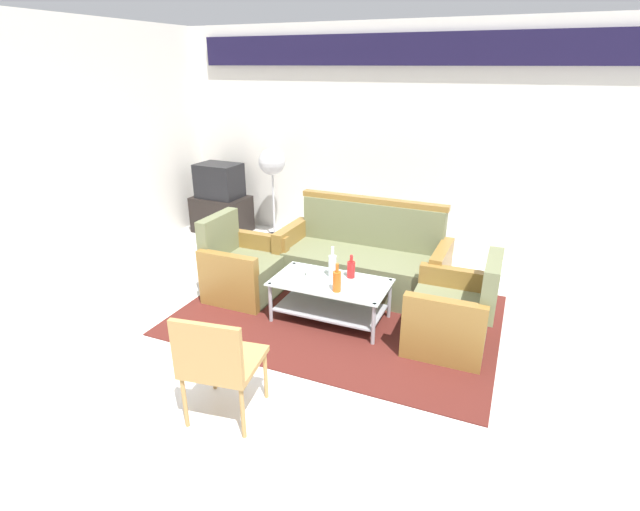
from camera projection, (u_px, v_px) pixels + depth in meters
ground_plane at (311, 363)px, 3.92m from camera, size 14.00×14.00×0.00m
wall_back at (409, 135)px, 5.97m from camera, size 6.52×0.19×2.80m
rug at (338, 314)px, 4.68m from camera, size 3.02×2.12×0.01m
couch at (363, 262)px, 5.12m from camera, size 1.81×0.77×0.96m
armchair_left at (243, 270)px, 5.00m from camera, size 0.70×0.76×0.85m
armchair_right at (453, 316)px, 4.09m from camera, size 0.71×0.77×0.85m
coffee_table at (330, 295)px, 4.49m from camera, size 1.10×0.60×0.40m
bottle_clear at (332, 265)px, 4.50m from camera, size 0.08×0.08×0.31m
bottle_red at (351, 269)px, 4.50m from camera, size 0.08×0.08×0.23m
bottle_orange at (337, 281)px, 4.22m from camera, size 0.08×0.08×0.27m
cup at (310, 271)px, 4.53m from camera, size 0.08×0.08×0.10m
tv_stand at (222, 214)px, 6.94m from camera, size 0.80×0.50×0.52m
television at (219, 181)px, 6.76m from camera, size 0.61×0.47×0.48m
pedestal_fan at (272, 167)px, 6.39m from camera, size 0.36×0.36×1.27m
wicker_chair at (218, 360)px, 3.12m from camera, size 0.55×0.55×0.84m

